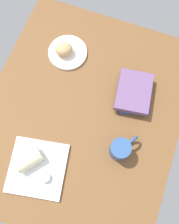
# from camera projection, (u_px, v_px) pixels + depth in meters

# --- Properties ---
(dining_table) EXTENTS (1.10, 0.90, 0.04)m
(dining_table) POSITION_uv_depth(u_px,v_px,m) (82.00, 115.00, 1.15)
(dining_table) COLOR brown
(dining_table) RESTS_ON ground
(round_plate) EXTENTS (0.19, 0.19, 0.01)m
(round_plate) POSITION_uv_depth(u_px,v_px,m) (68.00, 53.00, 1.21)
(round_plate) COLOR white
(round_plate) RESTS_ON dining_table
(scone_pastry) EXTENTS (0.10, 0.11, 0.06)m
(scone_pastry) POSITION_uv_depth(u_px,v_px,m) (64.00, 49.00, 1.18)
(scone_pastry) COLOR tan
(scone_pastry) RESTS_ON round_plate
(square_plate) EXTENTS (0.28, 0.28, 0.02)m
(square_plate) POSITION_uv_depth(u_px,v_px,m) (38.00, 168.00, 1.05)
(square_plate) COLOR white
(square_plate) RESTS_ON dining_table
(sauce_cup) EXTENTS (0.05, 0.05, 0.03)m
(sauce_cup) POSITION_uv_depth(u_px,v_px,m) (45.00, 177.00, 1.02)
(sauce_cup) COLOR silver
(sauce_cup) RESTS_ON square_plate
(breakfast_wrap) EXTENTS (0.13, 0.12, 0.07)m
(breakfast_wrap) POSITION_uv_depth(u_px,v_px,m) (29.00, 160.00, 1.02)
(breakfast_wrap) COLOR beige
(breakfast_wrap) RESTS_ON square_plate
(book_stack) EXTENTS (0.22, 0.19, 0.06)m
(book_stack) POSITION_uv_depth(u_px,v_px,m) (134.00, 93.00, 1.13)
(book_stack) COLOR #33477F
(book_stack) RESTS_ON dining_table
(coffee_mug) EXTENTS (0.13, 0.10, 0.10)m
(coffee_mug) POSITION_uv_depth(u_px,v_px,m) (121.00, 149.00, 1.03)
(coffee_mug) COLOR #2D518C
(coffee_mug) RESTS_ON dining_table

